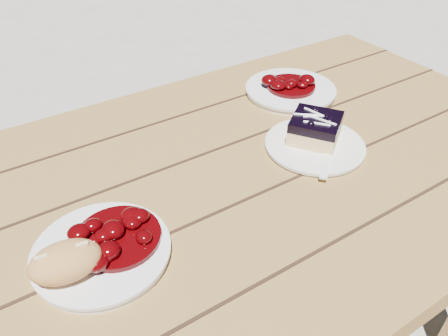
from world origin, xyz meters
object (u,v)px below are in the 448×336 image
picnic_table (106,290)px  second_plate (290,91)px  blueberry_cake (315,128)px  bread_roll (65,262)px  main_plate (102,253)px  dessert_plate (315,146)px

picnic_table → second_plate: (0.58, 0.19, 0.17)m
blueberry_cake → second_plate: blueberry_cake is taller
bread_roll → second_plate: (0.64, 0.27, -0.03)m
main_plate → bread_roll: bread_roll is taller
dessert_plate → second_plate: second_plate is taller
picnic_table → bread_roll: bearing=-123.1°
dessert_plate → picnic_table: bearing=177.0°
second_plate → bread_roll: bearing=-156.9°
dessert_plate → second_plate: size_ratio=0.92×
blueberry_cake → picnic_table: bearing=143.5°
bread_roll → second_plate: size_ratio=0.47×
main_plate → dessert_plate: 0.48m
main_plate → second_plate: (0.58, 0.25, 0.00)m
picnic_table → blueberry_cake: bearing=-1.1°
picnic_table → bread_roll: (-0.06, -0.09, 0.20)m
picnic_table → second_plate: bearing=17.7°
second_plate → picnic_table: bearing=-162.3°
second_plate → blueberry_cake: bearing=-116.9°
main_plate → second_plate: size_ratio=0.95×
bread_roll → blueberry_cake: bearing=8.2°
dessert_plate → blueberry_cake: bearing=56.3°
picnic_table → second_plate: second_plate is taller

